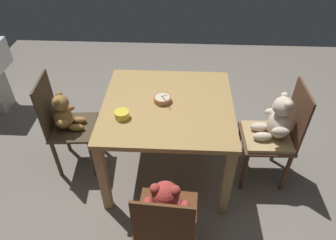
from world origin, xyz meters
TOP-DOWN VIEW (x-y plane):
  - ground_plane at (0.00, 0.00)m, footprint 5.20×5.20m
  - dining_table at (0.00, 0.00)m, footprint 1.05×1.01m
  - teddy_chair_near_front at (0.03, -0.87)m, footprint 0.42×0.43m
  - teddy_chair_near_left at (-0.89, 0.02)m, footprint 0.40×0.42m
  - teddy_chair_near_right at (0.88, -0.04)m, footprint 0.42×0.41m
  - porridge_bowl_yellow_near_left at (-0.33, -0.19)m, footprint 0.11×0.11m
  - porridge_bowl_terracotta_center at (-0.04, 0.03)m, footprint 0.14×0.14m

SIDE VIEW (x-z plane):
  - ground_plane at x=0.00m, z-range -0.04..0.00m
  - teddy_chair_near_left at x=-0.89m, z-range 0.08..1.01m
  - teddy_chair_near_front at x=0.03m, z-range 0.14..0.99m
  - teddy_chair_near_right at x=0.88m, z-range 0.10..1.05m
  - dining_table at x=0.00m, z-range 0.27..1.02m
  - porridge_bowl_terracotta_center at x=-0.04m, z-range 0.72..0.83m
  - porridge_bowl_yellow_near_left at x=-0.33m, z-range 0.75..0.81m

